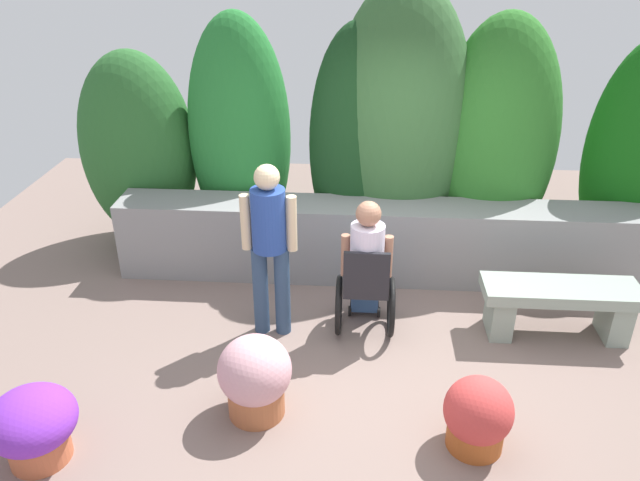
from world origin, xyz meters
TOP-DOWN VIEW (x-y plane):
  - ground_plane at (0.00, 0.00)m, footprint 10.04×10.04m
  - stone_retaining_wall at (0.00, 1.58)m, footprint 5.46×0.54m
  - hedge_backdrop at (-0.04, 2.22)m, footprint 6.71×1.11m
  - stone_bench at (1.65, 0.62)m, footprint 1.40×0.45m
  - person_in_wheelchair at (-0.12, 0.57)m, footprint 0.53×0.66m
  - person_standing_companion at (-0.97, 0.48)m, footprint 0.49×0.30m
  - flower_pot_purple_near at (0.70, -0.83)m, footprint 0.50×0.50m
  - flower_pot_terracotta_by_wall at (-2.40, -1.17)m, footprint 0.61×0.61m
  - flower_pot_red_accent at (-0.94, -0.61)m, footprint 0.56×0.56m

SIDE VIEW (x-z plane):
  - ground_plane at x=0.00m, z-range 0.00..0.00m
  - flower_pot_purple_near at x=0.70m, z-range -0.01..0.56m
  - flower_pot_terracotta_by_wall at x=-2.40m, z-range 0.02..0.59m
  - stone_bench at x=1.65m, z-range 0.08..0.60m
  - flower_pot_red_accent at x=-0.94m, z-range 0.00..0.69m
  - stone_retaining_wall at x=0.00m, z-range 0.00..0.83m
  - person_in_wheelchair at x=-0.12m, z-range -0.04..1.29m
  - person_standing_companion at x=-0.97m, z-range 0.13..1.78m
  - hedge_backdrop at x=-0.04m, z-range -0.17..2.82m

